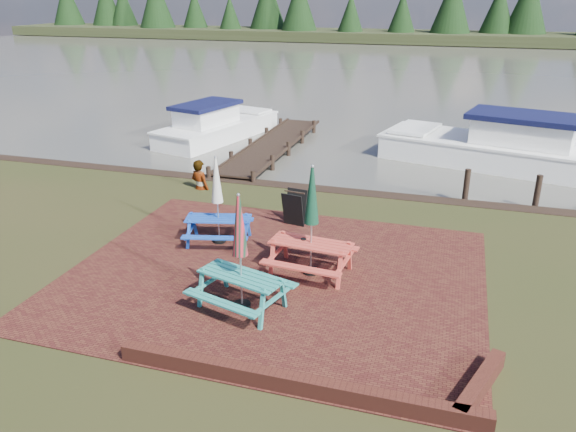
% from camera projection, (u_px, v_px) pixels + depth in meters
% --- Properties ---
extents(ground, '(120.00, 120.00, 0.00)m').
position_uv_depth(ground, '(259.00, 297.00, 11.55)').
color(ground, black).
rests_on(ground, ground).
extents(paving, '(9.00, 7.50, 0.02)m').
position_uv_depth(paving, '(274.00, 275.00, 12.44)').
color(paving, '#3D1613').
rests_on(paving, ground).
extents(brick_wall, '(6.21, 1.79, 0.30)m').
position_uv_depth(brick_wall, '(336.00, 384.00, 8.77)').
color(brick_wall, '#4C1E16').
rests_on(brick_wall, ground).
extents(water, '(120.00, 60.00, 0.02)m').
position_uv_depth(water, '(416.00, 71.00, 44.40)').
color(water, '#434039').
rests_on(water, ground).
extents(far_treeline, '(120.00, 10.00, 8.10)m').
position_uv_depth(far_treeline, '(439.00, 13.00, 68.91)').
color(far_treeline, black).
rests_on(far_treeline, ground).
extents(picnic_table_teal, '(2.07, 1.94, 2.39)m').
position_uv_depth(picnic_table_teal, '(241.00, 270.00, 10.88)').
color(picnic_table_teal, teal).
rests_on(picnic_table_teal, ground).
extents(picnic_table_red, '(1.93, 1.75, 2.49)m').
position_uv_depth(picnic_table_red, '(311.00, 238.00, 12.22)').
color(picnic_table_red, '#CB4134').
rests_on(picnic_table_red, ground).
extents(picnic_table_blue, '(1.89, 1.76, 2.21)m').
position_uv_depth(picnic_table_blue, '(218.00, 214.00, 13.78)').
color(picnic_table_blue, '#1746AE').
rests_on(picnic_table_blue, ground).
extents(chalkboard, '(0.61, 0.64, 0.94)m').
position_uv_depth(chalkboard, '(294.00, 208.00, 14.97)').
color(chalkboard, black).
rests_on(chalkboard, ground).
extents(jetty, '(1.76, 9.08, 1.00)m').
position_uv_depth(jetty, '(271.00, 145.00, 22.46)').
color(jetty, black).
rests_on(jetty, ground).
extents(boat_jetty, '(3.72, 6.71, 1.84)m').
position_uv_depth(boat_jetty, '(216.00, 127.00, 24.43)').
color(boat_jetty, white).
rests_on(boat_jetty, ground).
extents(boat_near, '(8.56, 4.71, 2.20)m').
position_uv_depth(boat_near, '(498.00, 148.00, 20.73)').
color(boat_near, white).
rests_on(boat_near, ground).
extents(person, '(0.79, 0.65, 1.87)m').
position_uv_depth(person, '(199.00, 160.00, 17.55)').
color(person, gray).
rests_on(person, ground).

